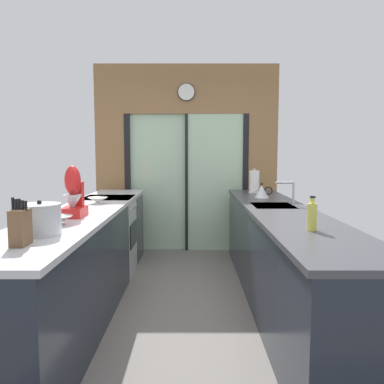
{
  "coord_description": "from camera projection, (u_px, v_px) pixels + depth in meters",
  "views": [
    {
      "loc": [
        0.08,
        -3.29,
        1.45
      ],
      "look_at": [
        0.09,
        0.62,
        1.05
      ],
      "focal_mm": 36.39,
      "sensor_mm": 36.0,
      "label": 1
    }
  ],
  "objects": [
    {
      "name": "oven_range",
      "position": [
        108.0,
        236.0,
        4.62
      ],
      "size": [
        0.6,
        0.6,
        0.92
      ],
      "color": "#B7BABC",
      "rests_on": "ground_plane"
    },
    {
      "name": "right_counter_run",
      "position": [
        279.0,
        257.0,
        3.68
      ],
      "size": [
        0.62,
        3.8,
        0.92
      ],
      "color": "#1E232D",
      "rests_on": "ground_plane"
    },
    {
      "name": "mixing_bowl_near",
      "position": [
        57.0,
        220.0,
        2.82
      ],
      "size": [
        0.21,
        0.21,
        0.07
      ],
      "color": "gray",
      "rests_on": "left_counter_run"
    },
    {
      "name": "ground_plane",
      "position": [
        183.0,
        294.0,
        4.02
      ],
      "size": [
        5.04,
        7.6,
        0.02
      ],
      "primitive_type": "cube",
      "color": "slate"
    },
    {
      "name": "stand_mixer",
      "position": [
        73.0,
        197.0,
        3.18
      ],
      "size": [
        0.17,
        0.27,
        0.42
      ],
      "color": "red",
      "rests_on": "left_counter_run"
    },
    {
      "name": "knife_block",
      "position": [
        19.0,
        227.0,
        2.19
      ],
      "size": [
        0.09,
        0.14,
        0.28
      ],
      "color": "brown",
      "rests_on": "left_counter_run"
    },
    {
      "name": "mixing_bowl_far",
      "position": [
        97.0,
        200.0,
        4.0
      ],
      "size": [
        0.21,
        0.21,
        0.07
      ],
      "color": "silver",
      "rests_on": "left_counter_run"
    },
    {
      "name": "sink_faucet",
      "position": [
        289.0,
        189.0,
        3.86
      ],
      "size": [
        0.19,
        0.02,
        0.24
      ],
      "color": "#B7BABC",
      "rests_on": "right_counter_run"
    },
    {
      "name": "left_counter_run",
      "position": [
        81.0,
        262.0,
        3.5
      ],
      "size": [
        0.62,
        3.8,
        0.92
      ],
      "color": "#1E232D",
      "rests_on": "ground_plane"
    },
    {
      "name": "kettle",
      "position": [
        261.0,
        191.0,
        4.52
      ],
      "size": [
        0.24,
        0.17,
        0.18
      ],
      "color": "#B7BABC",
      "rests_on": "right_counter_run"
    },
    {
      "name": "soap_bottle",
      "position": [
        311.0,
        216.0,
        2.62
      ],
      "size": [
        0.07,
        0.07,
        0.24
      ],
      "color": "#D1CC4C",
      "rests_on": "right_counter_run"
    },
    {
      "name": "paper_towel_roll",
      "position": [
        253.0,
        182.0,
        5.05
      ],
      "size": [
        0.15,
        0.15,
        0.32
      ],
      "color": "#B7BABC",
      "rests_on": "right_counter_run"
    },
    {
      "name": "stock_pot",
      "position": [
        39.0,
        219.0,
        2.48
      ],
      "size": [
        0.27,
        0.27,
        0.23
      ],
      "color": "#B7BABC",
      "rests_on": "left_counter_run"
    },
    {
      "name": "back_wall_unit",
      "position": [
        186.0,
        147.0,
        5.65
      ],
      "size": [
        2.64,
        0.12,
        2.7
      ],
      "color": "olive",
      "rests_on": "ground_plane"
    }
  ]
}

